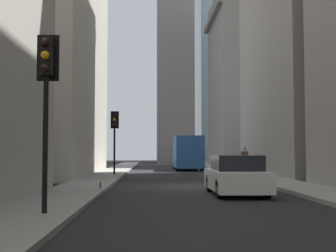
# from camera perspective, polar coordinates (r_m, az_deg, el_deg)

# --- Properties ---
(ground_plane) EXTENTS (135.00, 135.00, 0.00)m
(ground_plane) POSITION_cam_1_polar(r_m,az_deg,el_deg) (20.70, 2.53, -7.50)
(ground_plane) COLOR black
(sidewalk_right) EXTENTS (90.00, 2.20, 0.14)m
(sidewalk_right) POSITION_cam_1_polar(r_m,az_deg,el_deg) (20.83, -10.01, -7.23)
(sidewalk_right) COLOR gray
(sidewalk_right) RESTS_ON ground_plane
(sidewalk_left) EXTENTS (90.00, 2.20, 0.14)m
(sidewalk_left) POSITION_cam_1_polar(r_m,az_deg,el_deg) (21.52, 14.66, -7.05)
(sidewalk_left) COLOR gray
(sidewalk_left) RESTS_ON ground_plane
(building_left_far) EXTENTS (12.82, 10.50, 19.53)m
(building_left_far) POSITION_cam_1_polar(r_m,az_deg,el_deg) (54.35, 11.08, 5.52)
(building_left_far) COLOR gray
(building_left_far) RESTS_ON ground_plane
(building_right_midfar) EXTENTS (17.64, 10.50, 22.69)m
(building_right_midfar) POSITION_cam_1_polar(r_m,az_deg,el_deg) (34.25, -17.59, 13.57)
(building_right_midfar) COLOR beige
(building_right_midfar) RESTS_ON ground_plane
(church_spire) EXTENTS (5.56, 5.56, 39.04)m
(church_spire) POSITION_cam_1_polar(r_m,az_deg,el_deg) (66.27, 0.88, 13.30)
(church_spire) COLOR gray
(church_spire) RESTS_ON ground_plane
(delivery_truck) EXTENTS (6.46, 2.25, 2.84)m
(delivery_truck) POSITION_cam_1_polar(r_m,az_deg,el_deg) (39.19, 2.44, -3.36)
(delivery_truck) COLOR #285699
(delivery_truck) RESTS_ON ground_plane
(sedan_white) EXTENTS (4.30, 1.78, 1.42)m
(sedan_white) POSITION_cam_1_polar(r_m,az_deg,el_deg) (16.77, 8.44, -6.19)
(sedan_white) COLOR silver
(sedan_white) RESTS_ON ground_plane
(traffic_light_foreground) EXTENTS (0.43, 0.52, 4.16)m
(traffic_light_foreground) POSITION_cam_1_polar(r_m,az_deg,el_deg) (11.05, -14.89, 5.53)
(traffic_light_foreground) COLOR black
(traffic_light_foreground) RESTS_ON sidewalk_right
(traffic_light_midblock) EXTENTS (0.43, 0.52, 3.99)m
(traffic_light_midblock) POSITION_cam_1_polar(r_m,az_deg,el_deg) (29.22, -6.66, -0.21)
(traffic_light_midblock) COLOR black
(traffic_light_midblock) RESTS_ON sidewalk_right
(pedestrian) EXTENTS (0.26, 0.44, 1.70)m
(pedestrian) POSITION_cam_1_polar(r_m,az_deg,el_deg) (30.01, 9.50, -4.10)
(pedestrian) COLOR #473D33
(pedestrian) RESTS_ON sidewalk_left
(discarded_bottle) EXTENTS (0.07, 0.07, 0.27)m
(discarded_bottle) POSITION_cam_1_polar(r_m,az_deg,el_deg) (18.19, -8.41, -7.27)
(discarded_bottle) COLOR #236033
(discarded_bottle) RESTS_ON sidewalk_right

